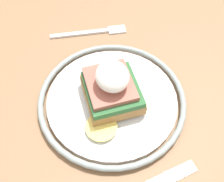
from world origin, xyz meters
The scene contains 4 objects.
dining_table centered at (0.00, 0.00, 0.62)m, with size 0.85×0.65×0.78m.
plate centered at (0.01, -0.02, 0.78)m, with size 0.25×0.25×0.02m.
sandwich centered at (0.01, -0.02, 0.82)m, with size 0.12×0.10×0.08m.
fork centered at (-0.17, -0.01, 0.78)m, with size 0.04×0.16×0.00m.
Camera 1 is at (0.26, -0.09, 1.19)m, focal length 45.00 mm.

